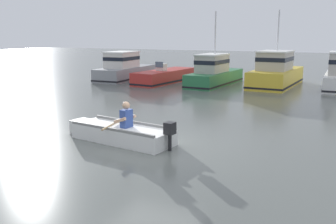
% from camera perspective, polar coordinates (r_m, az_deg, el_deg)
% --- Properties ---
extents(ground_plane, '(120.00, 120.00, 0.00)m').
position_cam_1_polar(ground_plane, '(10.88, -2.35, -4.91)').
color(ground_plane, slate).
extents(rowboat_with_person, '(3.73, 1.98, 1.19)m').
position_cam_1_polar(rowboat_with_person, '(11.29, -7.01, -3.04)').
color(rowboat_with_person, white).
rests_on(rowboat_with_person, ground).
extents(moored_boat_grey, '(2.20, 5.71, 1.92)m').
position_cam_1_polar(moored_boat_grey, '(26.65, -6.46, 6.36)').
color(moored_boat_grey, gray).
rests_on(moored_boat_grey, ground).
extents(moored_boat_red, '(2.07, 5.62, 1.38)m').
position_cam_1_polar(moored_boat_red, '(24.78, -0.48, 5.28)').
color(moored_boat_red, '#B72D28').
rests_on(moored_boat_red, ground).
extents(moored_boat_green, '(1.94, 5.78, 4.39)m').
position_cam_1_polar(moored_boat_green, '(23.66, 6.87, 5.70)').
color(moored_boat_green, '#287042').
rests_on(moored_boat_green, ground).
extents(moored_boat_yellow, '(2.37, 5.96, 4.45)m').
position_cam_1_polar(moored_boat_yellow, '(23.88, 15.72, 5.61)').
color(moored_boat_yellow, gold).
rests_on(moored_boat_yellow, ground).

